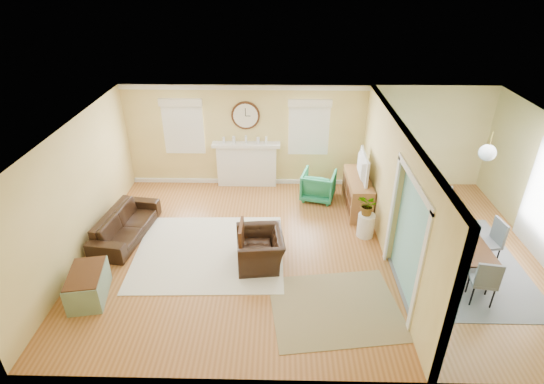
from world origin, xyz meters
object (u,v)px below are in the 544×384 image
object	(u,v)px
sofa	(126,225)
green_chair	(318,185)
dining_table	(457,251)
credenza	(357,193)
eames_chair	(260,249)

from	to	relation	value
sofa	green_chair	bearing A→B (deg)	-60.16
sofa	dining_table	size ratio (longest dim) A/B	1.19
credenza	dining_table	xyz separation A→B (m)	(1.60, -2.05, -0.11)
green_chair	dining_table	bearing A→B (deg)	149.51
green_chair	dining_table	size ratio (longest dim) A/B	0.48
sofa	green_chair	distance (m)	4.52
eames_chair	green_chair	bearing A→B (deg)	146.37
green_chair	credenza	size ratio (longest dim) A/B	0.52
green_chair	sofa	bearing A→B (deg)	37.42
credenza	green_chair	bearing A→B (deg)	152.15
eames_chair	credenza	distance (m)	3.02
eames_chair	green_chair	distance (m)	2.88
sofa	eames_chair	world-z (taller)	eames_chair
dining_table	green_chair	bearing A→B (deg)	43.27
credenza	dining_table	size ratio (longest dim) A/B	0.91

